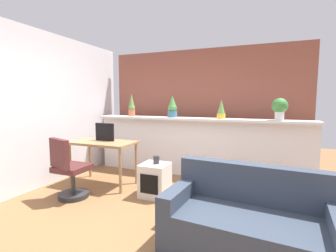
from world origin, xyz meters
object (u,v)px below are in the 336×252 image
(potted_plant_2, at_px, (221,110))
(tv_monitor, at_px, (105,132))
(potted_plant_3, at_px, (280,107))
(side_cube_shelf, at_px, (155,180))
(vase_on_shelf, at_px, (156,160))
(couch, at_px, (249,224))
(potted_plant_1, at_px, (172,108))
(potted_plant_0, at_px, (132,106))
(office_chair, at_px, (69,173))
(desk, at_px, (103,146))

(potted_plant_2, height_order, tv_monitor, potted_plant_2)
(potted_plant_3, bearing_deg, side_cube_shelf, -145.81)
(tv_monitor, xyz_separation_m, side_cube_shelf, (1.06, -0.23, -0.65))
(vase_on_shelf, height_order, couch, couch)
(tv_monitor, height_order, vase_on_shelf, tv_monitor)
(potted_plant_3, bearing_deg, potted_plant_1, 179.76)
(potted_plant_3, height_order, tv_monitor, potted_plant_3)
(potted_plant_2, bearing_deg, tv_monitor, -153.04)
(potted_plant_2, distance_m, couch, 2.39)
(potted_plant_2, distance_m, tv_monitor, 2.09)
(potted_plant_2, xyz_separation_m, potted_plant_3, (0.95, 0.00, 0.05))
(potted_plant_0, bearing_deg, potted_plant_2, -0.47)
(couch, bearing_deg, potted_plant_0, 139.95)
(potted_plant_2, xyz_separation_m, office_chair, (-1.90, -1.72, -0.89))
(tv_monitor, bearing_deg, potted_plant_1, 46.65)
(potted_plant_0, bearing_deg, vase_on_shelf, -46.74)
(desk, height_order, side_cube_shelf, desk)
(desk, bearing_deg, couch, -23.36)
(office_chair, bearing_deg, potted_plant_3, 31.12)
(tv_monitor, xyz_separation_m, vase_on_shelf, (1.08, -0.21, -0.34))
(office_chair, bearing_deg, vase_on_shelf, 26.44)
(office_chair, bearing_deg, couch, -7.99)
(potted_plant_2, relative_size, desk, 0.31)
(couch, bearing_deg, potted_plant_2, 107.07)
(couch, bearing_deg, office_chair, 172.01)
(potted_plant_0, distance_m, desk, 1.22)
(potted_plant_0, bearing_deg, desk, -88.37)
(potted_plant_1, bearing_deg, couch, -52.89)
(potted_plant_1, distance_m, couch, 2.81)
(tv_monitor, xyz_separation_m, office_chair, (-0.07, -0.78, -0.51))
(potted_plant_0, distance_m, vase_on_shelf, 1.77)
(tv_monitor, bearing_deg, vase_on_shelf, -11.20)
(potted_plant_1, bearing_deg, potted_plant_0, 179.84)
(office_chair, relative_size, side_cube_shelf, 1.82)
(potted_plant_0, xyz_separation_m, office_chair, (-0.05, -1.73, -0.94))
(desk, xyz_separation_m, side_cube_shelf, (1.05, -0.15, -0.42))
(tv_monitor, distance_m, vase_on_shelf, 1.15)
(potted_plant_0, distance_m, office_chair, 1.97)
(office_chair, height_order, couch, office_chair)
(potted_plant_2, bearing_deg, potted_plant_3, 0.29)
(desk, bearing_deg, tv_monitor, 101.19)
(office_chair, bearing_deg, potted_plant_1, 60.98)
(desk, xyz_separation_m, couch, (2.45, -1.06, -0.38))
(vase_on_shelf, bearing_deg, potted_plant_3, 34.02)
(potted_plant_1, distance_m, potted_plant_2, 0.94)
(desk, bearing_deg, side_cube_shelf, -8.36)
(potted_plant_3, bearing_deg, couch, -98.61)
(potted_plant_3, height_order, side_cube_shelf, potted_plant_3)
(potted_plant_3, distance_m, vase_on_shelf, 2.20)
(potted_plant_0, distance_m, side_cube_shelf, 1.93)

